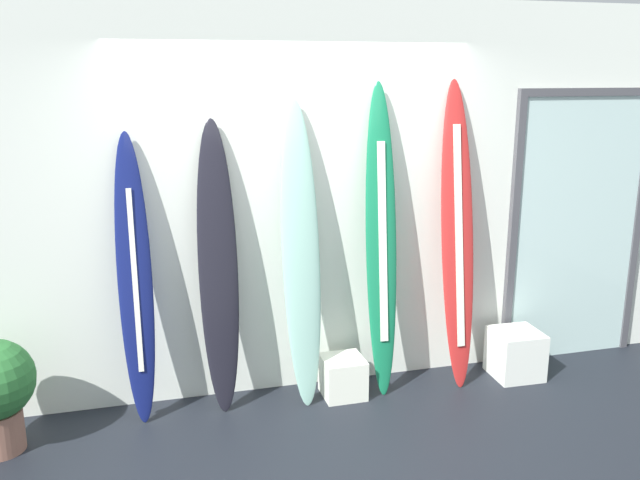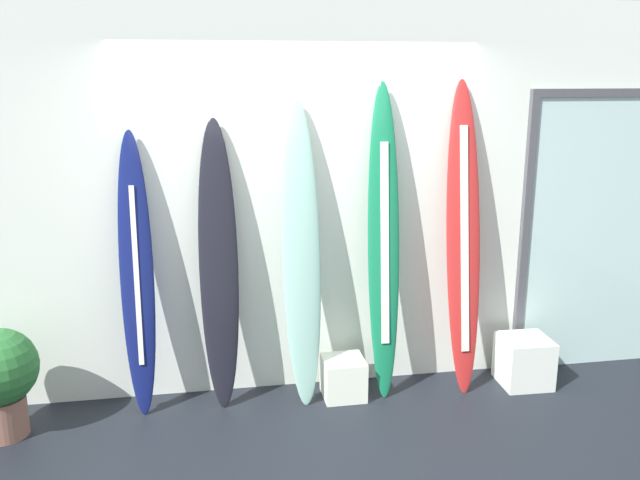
{
  "view_description": "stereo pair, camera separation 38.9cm",
  "coord_description": "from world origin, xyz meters",
  "views": [
    {
      "loc": [
        -1.04,
        -3.31,
        2.3
      ],
      "look_at": [
        0.1,
        0.95,
        1.18
      ],
      "focal_mm": 37.36,
      "sensor_mm": 36.0,
      "label": 1
    },
    {
      "loc": [
        -0.66,
        -3.39,
        2.3
      ],
      "look_at": [
        0.1,
        0.95,
        1.18
      ],
      "focal_mm": 37.36,
      "sensor_mm": 36.0,
      "label": 2
    }
  ],
  "objects": [
    {
      "name": "surfboard_navy",
      "position": [
        -1.13,
        1.03,
        0.95
      ],
      "size": [
        0.23,
        0.31,
        1.94
      ],
      "color": "navy",
      "rests_on": "ground"
    },
    {
      "name": "surfboard_seafoam",
      "position": [
        -0.02,
        1.0,
        1.05
      ],
      "size": [
        0.29,
        0.38,
        2.13
      ],
      "color": "#8EC1B0",
      "rests_on": "ground"
    },
    {
      "name": "surfboard_crimson",
      "position": [
        1.16,
        0.99,
        1.11
      ],
      "size": [
        0.26,
        0.39,
        2.26
      ],
      "color": "red",
      "rests_on": "ground"
    },
    {
      "name": "surfboard_charcoal",
      "position": [
        -0.59,
        1.04,
        1.0
      ],
      "size": [
        0.27,
        0.3,
        2.01
      ],
      "color": "black",
      "rests_on": "ground"
    },
    {
      "name": "wall_back",
      "position": [
        0.0,
        1.3,
        1.4
      ],
      "size": [
        7.2,
        0.2,
        2.8
      ],
      "primitive_type": "cube",
      "color": "silver",
      "rests_on": "ground"
    },
    {
      "name": "display_block_left",
      "position": [
        0.27,
        0.95,
        0.14
      ],
      "size": [
        0.3,
        0.3,
        0.29
      ],
      "color": "white",
      "rests_on": "ground"
    },
    {
      "name": "surfboard_emerald",
      "position": [
        0.57,
        1.01,
        1.12
      ],
      "size": [
        0.24,
        0.35,
        2.24
      ],
      "color": "#157048",
      "rests_on": "ground"
    },
    {
      "name": "display_block_center",
      "position": [
        1.66,
        0.91,
        0.18
      ],
      "size": [
        0.37,
        0.37,
        0.37
      ],
      "color": "silver",
      "rests_on": "ground"
    },
    {
      "name": "ground",
      "position": [
        0.0,
        0.0,
        -0.02
      ],
      "size": [
        8.0,
        8.0,
        0.04
      ],
      "primitive_type": "cube",
      "color": "black"
    },
    {
      "name": "glass_door",
      "position": [
        2.29,
        1.18,
        1.12
      ],
      "size": [
        1.2,
        0.06,
        2.18
      ],
      "color": "silver",
      "rests_on": "ground"
    }
  ]
}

